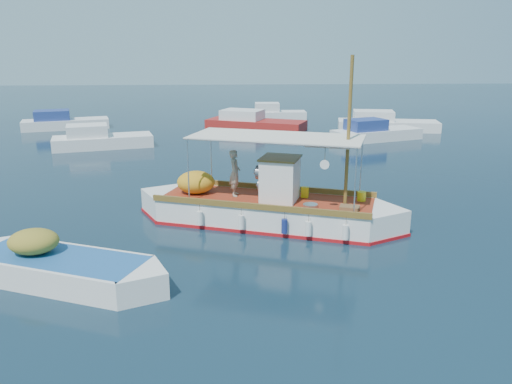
{
  "coord_description": "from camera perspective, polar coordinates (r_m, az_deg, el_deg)",
  "views": [
    {
      "loc": [
        -1.5,
        -17.63,
        6.49
      ],
      "look_at": [
        -0.44,
        0.0,
        1.43
      ],
      "focal_mm": 35.0,
      "sensor_mm": 36.0,
      "label": 1
    }
  ],
  "objects": [
    {
      "name": "bg_boat_ne",
      "position": [
        38.16,
        13.37,
        6.52
      ],
      "size": [
        7.12,
        4.36,
        1.8
      ],
      "rotation": [
        0.0,
        0.0,
        0.34
      ],
      "color": "silver",
      "rests_on": "ground"
    },
    {
      "name": "ground",
      "position": [
        18.84,
        1.35,
        -4.16
      ],
      "size": [
        160.0,
        160.0,
        0.0
      ],
      "primitive_type": "plane",
      "color": "black",
      "rests_on": "ground"
    },
    {
      "name": "bg_boat_far_w",
      "position": [
        45.57,
        -21.18,
        7.36
      ],
      "size": [
        7.26,
        4.11,
        1.8
      ],
      "rotation": [
        0.0,
        0.0,
        0.28
      ],
      "color": "silver",
      "rests_on": "ground"
    },
    {
      "name": "fishing_caique",
      "position": [
        19.27,
        0.97,
        -1.89
      ],
      "size": [
        10.09,
        5.37,
        6.53
      ],
      "rotation": [
        0.0,
        0.0,
        -0.34
      ],
      "color": "white",
      "rests_on": "ground"
    },
    {
      "name": "bg_boat_nw",
      "position": [
        35.91,
        -17.41,
        5.64
      ],
      "size": [
        6.94,
        4.02,
        1.8
      ],
      "rotation": [
        0.0,
        0.0,
        0.26
      ],
      "color": "silver",
      "rests_on": "ground"
    },
    {
      "name": "bg_boat_n",
      "position": [
        42.29,
        -0.35,
        7.84
      ],
      "size": [
        8.63,
        5.88,
        1.8
      ],
      "rotation": [
        0.0,
        0.0,
        -0.42
      ],
      "color": "maroon",
      "rests_on": "ground"
    },
    {
      "name": "bg_boat_far_n",
      "position": [
        48.31,
        2.07,
        8.85
      ],
      "size": [
        5.72,
        2.11,
        1.8
      ],
      "rotation": [
        0.0,
        0.0,
        -0.02
      ],
      "color": "silver",
      "rests_on": "ground"
    },
    {
      "name": "bg_boat_e",
      "position": [
        43.21,
        14.48,
        7.51
      ],
      "size": [
        8.47,
        4.14,
        1.8
      ],
      "rotation": [
        0.0,
        0.0,
        -0.2
      ],
      "color": "silver",
      "rests_on": "ground"
    },
    {
      "name": "dinghy",
      "position": [
        15.67,
        -21.56,
        -8.24
      ],
      "size": [
        6.49,
        3.73,
        1.71
      ],
      "rotation": [
        0.0,
        0.0,
        -0.39
      ],
      "color": "white",
      "rests_on": "ground"
    }
  ]
}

